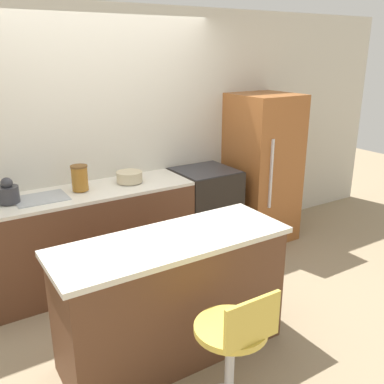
{
  "coord_description": "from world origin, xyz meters",
  "views": [
    {
      "loc": [
        -1.44,
        -3.37,
        2.18
      ],
      "look_at": [
        0.47,
        -0.34,
        0.98
      ],
      "focal_mm": 40.0,
      "sensor_mm": 36.0,
      "label": 1
    }
  ],
  "objects_px": {
    "stool_chair": "(233,353)",
    "oven_range": "(205,210)",
    "refrigerator": "(262,168)",
    "mixing_bowl": "(129,177)",
    "kettle": "(8,193)"
  },
  "relations": [
    {
      "from": "refrigerator",
      "to": "stool_chair",
      "type": "bearing_deg",
      "value": -134.22
    },
    {
      "from": "oven_range",
      "to": "stool_chair",
      "type": "distance_m",
      "value": 2.34
    },
    {
      "from": "refrigerator",
      "to": "stool_chair",
      "type": "height_order",
      "value": "refrigerator"
    },
    {
      "from": "kettle",
      "to": "mixing_bowl",
      "type": "relative_size",
      "value": 0.87
    },
    {
      "from": "stool_chair",
      "to": "oven_range",
      "type": "bearing_deg",
      "value": 60.26
    },
    {
      "from": "stool_chair",
      "to": "kettle",
      "type": "distance_m",
      "value": 2.3
    },
    {
      "from": "kettle",
      "to": "refrigerator",
      "type": "bearing_deg",
      "value": -1.4
    },
    {
      "from": "stool_chair",
      "to": "mixing_bowl",
      "type": "bearing_deg",
      "value": 82.19
    },
    {
      "from": "stool_chair",
      "to": "mixing_bowl",
      "type": "height_order",
      "value": "mixing_bowl"
    },
    {
      "from": "refrigerator",
      "to": "kettle",
      "type": "height_order",
      "value": "refrigerator"
    },
    {
      "from": "stool_chair",
      "to": "kettle",
      "type": "xyz_separation_m",
      "value": [
        -0.83,
        2.06,
        0.58
      ]
    },
    {
      "from": "refrigerator",
      "to": "mixing_bowl",
      "type": "bearing_deg",
      "value": 177.65
    },
    {
      "from": "oven_range",
      "to": "kettle",
      "type": "xyz_separation_m",
      "value": [
        -1.99,
        0.03,
        0.56
      ]
    },
    {
      "from": "stool_chair",
      "to": "mixing_bowl",
      "type": "relative_size",
      "value": 3.58
    },
    {
      "from": "kettle",
      "to": "stool_chair",
      "type": "bearing_deg",
      "value": -67.98
    }
  ]
}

